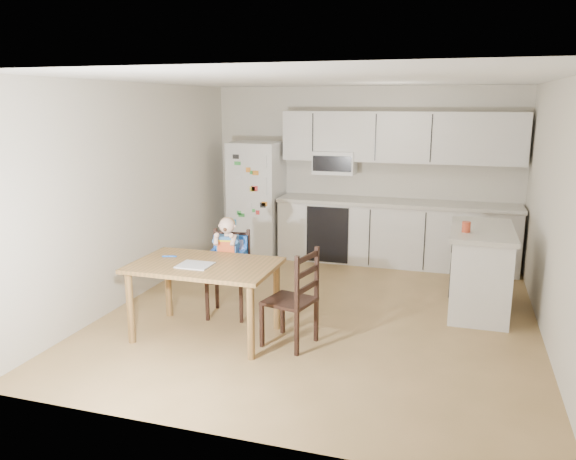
% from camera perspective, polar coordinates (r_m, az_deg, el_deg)
% --- Properties ---
extents(room, '(4.52, 5.01, 2.51)m').
position_cam_1_polar(room, '(6.41, 4.63, 3.61)').
color(room, olive).
rests_on(room, ground).
extents(refrigerator, '(0.72, 0.70, 1.70)m').
position_cam_1_polar(refrigerator, '(8.50, -3.17, 3.18)').
color(refrigerator, silver).
rests_on(refrigerator, ground).
extents(kitchen_run, '(3.37, 0.62, 2.15)m').
position_cam_1_polar(kitchen_run, '(8.11, 10.79, 2.71)').
color(kitchen_run, silver).
rests_on(kitchen_run, ground).
extents(kitchen_island, '(0.66, 1.27, 0.93)m').
position_cam_1_polar(kitchen_island, '(6.57, 18.88, -3.78)').
color(kitchen_island, silver).
rests_on(kitchen_island, ground).
extents(red_cup, '(0.09, 0.09, 0.11)m').
position_cam_1_polar(red_cup, '(6.21, 17.65, 0.30)').
color(red_cup, '#C84628').
rests_on(red_cup, kitchen_island).
extents(dining_table, '(1.39, 0.90, 0.75)m').
position_cam_1_polar(dining_table, '(5.54, -8.46, -4.37)').
color(dining_table, brown).
rests_on(dining_table, ground).
extents(napkin, '(0.31, 0.27, 0.01)m').
position_cam_1_polar(napkin, '(5.45, -9.42, -3.54)').
color(napkin, '#B2B2B7').
rests_on(napkin, dining_table).
extents(toddler_spoon, '(0.12, 0.06, 0.02)m').
position_cam_1_polar(toddler_spoon, '(5.80, -12.08, -2.63)').
color(toddler_spoon, blue).
rests_on(toddler_spoon, dining_table).
extents(chair_booster, '(0.46, 0.46, 1.09)m').
position_cam_1_polar(chair_booster, '(6.08, -6.03, -2.64)').
color(chair_booster, black).
rests_on(chair_booster, ground).
extents(chair_side, '(0.51, 0.51, 0.95)m').
position_cam_1_polar(chair_side, '(5.28, 1.04, -6.37)').
color(chair_side, black).
rests_on(chair_side, ground).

